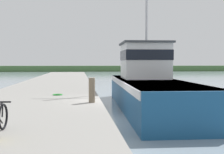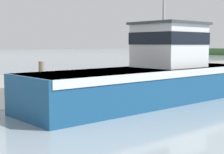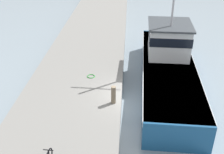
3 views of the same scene
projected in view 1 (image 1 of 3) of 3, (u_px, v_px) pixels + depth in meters
The scene contains 6 objects.
ground_plane at pixel (114, 120), 12.86m from camera, with size 320.00×320.00×0.00m, color #84939E.
dock_pier at pixel (33, 112), 12.41m from camera, with size 6.04×80.00×0.95m, color gray.
far_shoreline at pixel (177, 68), 91.10m from camera, with size 180.00×5.00×1.77m, color #426638.
fishing_boat_main at pixel (148, 85), 16.66m from camera, with size 3.94×15.28×9.24m.
mooring_post at pixel (92, 90), 11.88m from camera, with size 0.27×0.27×1.06m, color #756651.
hose_coil at pixel (58, 95), 14.66m from camera, with size 0.52×0.52×0.05m, color green.
Camera 1 is at (-1.59, -12.64, 2.63)m, focal length 45.00 mm.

